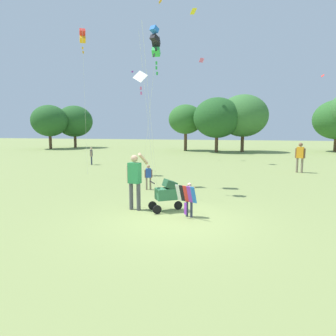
% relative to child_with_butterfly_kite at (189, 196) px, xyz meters
% --- Properties ---
extents(ground_plane, '(120.00, 120.00, 0.00)m').
position_rel_child_with_butterfly_kite_xyz_m(ground_plane, '(-0.37, -0.38, -0.64)').
color(ground_plane, '#849351').
extents(treeline_distant, '(40.37, 8.23, 6.69)m').
position_rel_child_with_butterfly_kite_xyz_m(treeline_distant, '(-0.06, 26.79, 3.16)').
color(treeline_distant, brown).
rests_on(treeline_distant, ground).
extents(child_with_butterfly_kite, '(0.68, 0.50, 1.04)m').
position_rel_child_with_butterfly_kite_xyz_m(child_with_butterfly_kite, '(0.00, 0.00, 0.00)').
color(child_with_butterfly_kite, '#33384C').
rests_on(child_with_butterfly_kite, ground).
extents(person_adult_flyer, '(0.65, 0.55, 1.88)m').
position_rel_child_with_butterfly_kite_xyz_m(person_adult_flyer, '(-1.82, 0.43, 0.45)').
color(person_adult_flyer, '#4C4C51').
rests_on(person_adult_flyer, ground).
extents(stroller, '(1.07, 0.87, 1.03)m').
position_rel_child_with_butterfly_kite_xyz_m(stroller, '(-0.80, 0.56, -0.03)').
color(stroller, black).
rests_on(stroller, ground).
extents(kite_adult_black, '(0.78, 4.11, 6.54)m').
position_rel_child_with_butterfly_kite_xyz_m(kite_adult_black, '(-2.17, 4.45, 5.46)').
color(kite_adult_black, black).
rests_on(kite_adult_black, ground).
extents(kite_orange_delta, '(1.41, 2.47, 8.04)m').
position_rel_child_with_butterfly_kite_xyz_m(kite_orange_delta, '(-7.05, 7.13, 6.98)').
color(kite_orange_delta, red).
rests_on(kite_orange_delta, ground).
extents(kite_green_novelty, '(0.42, 1.43, 6.53)m').
position_rel_child_with_butterfly_kite_xyz_m(kite_green_novelty, '(-1.85, 3.03, 5.53)').
color(kite_green_novelty, blue).
rests_on(kite_green_novelty, ground).
extents(kite_blue_high, '(1.66, 2.55, 5.22)m').
position_rel_child_with_butterfly_kite_xyz_m(kite_blue_high, '(-2.85, 4.38, 4.01)').
color(kite_blue_high, white).
rests_on(kite_blue_high, ground).
extents(distant_kites_cluster, '(28.73, 15.85, 8.61)m').
position_rel_child_with_butterfly_kite_xyz_m(distant_kites_cluster, '(0.67, 19.28, 10.99)').
color(distant_kites_cluster, red).
extents(person_red_shirt, '(0.33, 0.21, 1.07)m').
position_rel_child_with_butterfly_kite_xyz_m(person_red_shirt, '(-2.32, 3.64, -0.00)').
color(person_red_shirt, '#7F705B').
rests_on(person_red_shirt, ground).
extents(person_sitting_far, '(0.54, 0.36, 1.79)m').
position_rel_child_with_butterfly_kite_xyz_m(person_sitting_far, '(5.06, 10.43, 0.42)').
color(person_sitting_far, '#7F705B').
rests_on(person_sitting_far, ground).
extents(person_couple_left, '(0.26, 0.38, 1.26)m').
position_rel_child_with_butterfly_kite_xyz_m(person_couple_left, '(-8.88, 11.26, 0.11)').
color(person_couple_left, '#33384C').
rests_on(person_couple_left, ground).
extents(picnic_blanket, '(1.53, 1.48, 0.02)m').
position_rel_child_with_butterfly_kite_xyz_m(picnic_blanket, '(-1.14, 4.05, -0.63)').
color(picnic_blanket, gold).
rests_on(picnic_blanket, ground).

